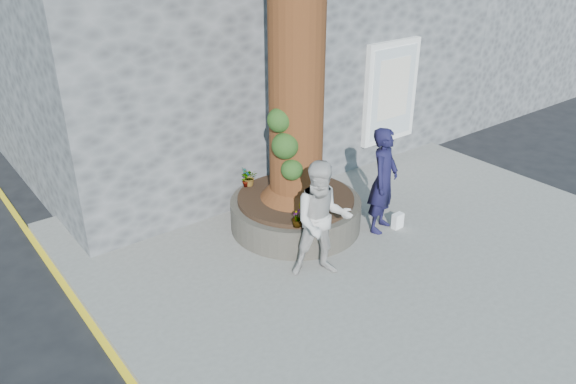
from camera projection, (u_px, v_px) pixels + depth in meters
ground at (337, 303)px, 8.26m from camera, size 120.00×120.00×0.00m
pavement at (363, 239)px, 9.76m from camera, size 9.00×8.00×0.12m
yellow_line at (111, 353)px, 7.30m from camera, size 0.10×30.00×0.01m
stone_shop at (218, 7)px, 13.34m from camera, size 10.30×8.30×6.30m
planter at (296, 212)px, 9.93m from camera, size 2.30×2.30×0.60m
man at (383, 180)px, 9.58m from camera, size 0.81×0.69×1.88m
woman at (322, 220)px, 8.35m from camera, size 1.14×1.07×1.86m
shopping_bag at (398, 221)px, 9.95m from camera, size 0.20×0.12×0.28m
plant_a at (246, 177)px, 10.06m from camera, size 0.23×0.24×0.38m
plant_b at (305, 212)px, 8.85m from camera, size 0.30×0.30×0.39m
plant_c at (297, 218)px, 8.78m from camera, size 0.24×0.24×0.31m
plant_d at (250, 177)px, 10.12m from camera, size 0.39×0.38×0.32m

